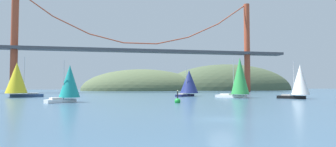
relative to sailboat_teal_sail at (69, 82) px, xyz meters
name	(u,v)px	position (x,y,z in m)	size (l,w,h in m)	color
ground_plane	(222,119)	(19.18, -29.26, -3.83)	(360.00, 360.00, 0.00)	#385670
headland_right	(228,90)	(79.18, 105.74, -3.83)	(85.88, 44.00, 33.14)	#425138
headland_center	(143,90)	(24.18, 105.74, -3.83)	(72.72, 44.00, 25.60)	#4C5B3D
suspension_bridge	(140,48)	(19.18, 65.74, 16.33)	(141.10, 6.00, 43.60)	#A34228
sailboat_teal_sail	(69,82)	(0.00, 0.00, 0.00)	(6.84, 6.24, 8.03)	white
sailboat_navy_sail	(189,82)	(30.12, 22.49, 0.32)	(8.90, 8.72, 8.87)	#191E4C
sailboat_yellow_sail	(17,79)	(-17.48, 24.02, 1.17)	(10.09, 6.96, 11.09)	navy
sailboat_white_mainsail	(300,81)	(52.28, 2.78, 0.49)	(7.45, 7.05, 9.22)	black
sailboat_green_sail	(239,77)	(40.25, 10.02, 1.55)	(8.40, 9.05, 10.67)	white
channel_buoy	(178,101)	(20.18, -5.73, -3.46)	(1.10, 1.10, 2.64)	green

